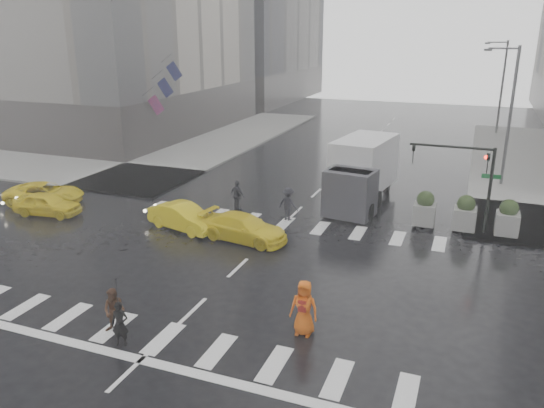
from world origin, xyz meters
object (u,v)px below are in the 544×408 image
at_px(pedestrian_orange, 304,308).
at_px(box_truck, 361,171).
at_px(traffic_signal_pole, 470,172).
at_px(taxi_front, 47,204).
at_px(pedestrian_brown, 114,311).
at_px(taxi_mid, 184,217).

xyz_separation_m(pedestrian_orange, box_truck, (-1.29, 14.82, 1.04)).
relative_size(traffic_signal_pole, taxi_front, 1.20).
height_order(pedestrian_brown, taxi_front, pedestrian_brown).
distance_m(pedestrian_brown, taxi_mid, 9.91).
bearing_deg(pedestrian_orange, box_truck, 93.71).
bearing_deg(pedestrian_orange, taxi_mid, 139.24).
bearing_deg(box_truck, pedestrian_orange, -77.10).
bearing_deg(pedestrian_brown, box_truck, 63.23).
distance_m(pedestrian_brown, taxi_front, 14.14).
height_order(taxi_mid, box_truck, box_truck).
xyz_separation_m(taxi_mid, box_truck, (7.57, 7.52, 1.35)).
bearing_deg(pedestrian_brown, taxi_mid, 95.35).
bearing_deg(taxi_mid, pedestrian_brown, -148.35).
bearing_deg(taxi_front, traffic_signal_pole, -83.07).
relative_size(traffic_signal_pole, pedestrian_brown, 2.79).
distance_m(traffic_signal_pole, taxi_front, 22.67).
bearing_deg(box_truck, pedestrian_brown, -97.66).
xyz_separation_m(pedestrian_orange, taxi_front, (-17.14, 6.55, -0.34)).
bearing_deg(taxi_front, pedestrian_brown, -135.35).
distance_m(pedestrian_orange, taxi_mid, 11.48).
bearing_deg(taxi_front, pedestrian_orange, -118.02).
bearing_deg(traffic_signal_pole, pedestrian_orange, -111.42).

